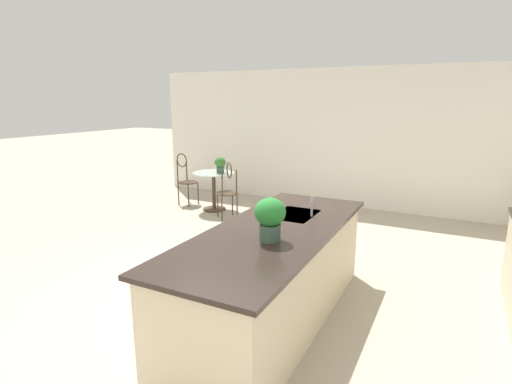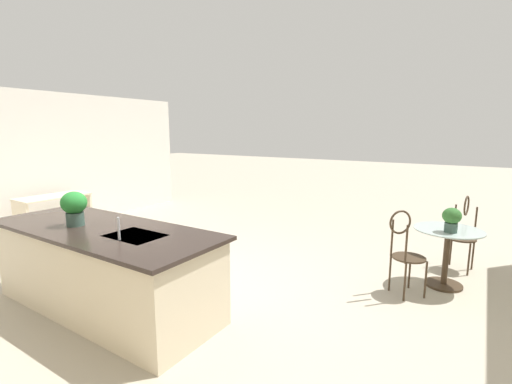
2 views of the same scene
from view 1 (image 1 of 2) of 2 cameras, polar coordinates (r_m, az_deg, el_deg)
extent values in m
plane|color=#B2A893|center=(4.70, -5.76, -13.44)|extent=(40.00, 40.00, 0.00)
cube|color=silver|center=(8.15, 10.51, 7.62)|extent=(0.12, 7.80, 2.70)
cube|color=beige|center=(3.90, 2.44, -12.00)|extent=(2.70, 0.96, 0.88)
cube|color=#2D231E|center=(3.73, 2.51, -5.59)|extent=(2.80, 1.06, 0.04)
cube|color=#B2B5BA|center=(4.21, 5.62, -3.37)|extent=(0.56, 0.40, 0.03)
cylinder|color=#3D2D1E|center=(7.80, -5.98, -2.45)|extent=(0.44, 0.44, 0.03)
cylinder|color=#3D2D1E|center=(7.72, -6.04, 0.15)|extent=(0.07, 0.07, 0.69)
cylinder|color=#B2C6C1|center=(7.64, -6.11, 2.74)|extent=(0.80, 0.80, 0.01)
cylinder|color=#3D2D1E|center=(7.29, -5.49, -1.83)|extent=(0.03, 0.03, 0.45)
cylinder|color=#3D2D1E|center=(7.37, -3.39, -1.64)|extent=(0.03, 0.03, 0.45)
cylinder|color=#3D2D1E|center=(7.03, -4.89, -2.38)|extent=(0.03, 0.03, 0.45)
cylinder|color=#3D2D1E|center=(7.11, -2.72, -2.18)|extent=(0.03, 0.03, 0.45)
cylinder|color=#3D2D1E|center=(7.14, -4.15, -0.18)|extent=(0.54, 0.54, 0.02)
cylinder|color=#3D2D1E|center=(6.92, -4.86, 1.20)|extent=(0.03, 0.03, 0.45)
cylinder|color=#3D2D1E|center=(6.99, -2.81, 1.35)|extent=(0.03, 0.03, 0.45)
torus|color=#3D2D1E|center=(6.91, -3.86, 3.10)|extent=(0.21, 0.23, 0.28)
cylinder|color=#3D2D1E|center=(8.24, -8.28, -0.18)|extent=(0.03, 0.03, 0.45)
cylinder|color=#3D2D1E|center=(8.04, -9.63, -0.55)|extent=(0.03, 0.03, 0.45)
cylinder|color=#3D2D1E|center=(8.43, -9.67, 0.07)|extent=(0.03, 0.03, 0.45)
cylinder|color=#3D2D1E|center=(8.24, -11.03, -0.29)|extent=(0.03, 0.03, 0.45)
cylinder|color=#3D2D1E|center=(8.19, -9.72, 1.37)|extent=(0.43, 0.43, 0.02)
cylinder|color=#3D2D1E|center=(8.34, -9.89, 3.08)|extent=(0.03, 0.03, 0.45)
cylinder|color=#3D2D1E|center=(8.16, -11.17, 2.81)|extent=(0.03, 0.03, 0.45)
torus|color=#3D2D1E|center=(8.22, -10.59, 4.49)|extent=(0.06, 0.28, 0.28)
cylinder|color=#B2B5BA|center=(4.12, 7.99, -2.01)|extent=(0.02, 0.02, 0.22)
cylinder|color=#385147|center=(7.59, -5.13, 3.18)|extent=(0.14, 0.14, 0.12)
ellipsoid|color=#336B2F|center=(7.56, -5.15, 4.25)|extent=(0.21, 0.21, 0.19)
cylinder|color=#385147|center=(3.40, 2.02, -5.81)|extent=(0.18, 0.18, 0.14)
ellipsoid|color=#257B2F|center=(3.35, 2.04, -2.87)|extent=(0.27, 0.27, 0.24)
camera|label=2|loc=(6.64, 33.86, 9.53)|focal=25.00mm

